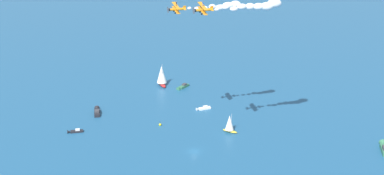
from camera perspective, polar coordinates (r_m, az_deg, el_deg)
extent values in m
plane|color=#1E517A|center=(190.57, 0.27, -7.41)|extent=(2000.00, 2000.00, 0.00)
cube|color=black|center=(225.57, -10.94, -2.90)|extent=(7.68, 6.23, 1.22)
cone|color=black|center=(229.84, -10.94, -2.44)|extent=(2.97, 3.10, 2.43)
cube|color=#38383D|center=(224.62, -10.95, -2.71)|extent=(3.29, 3.09, 0.91)
ellipsoid|color=gold|center=(205.80, 4.42, -5.05)|extent=(6.76, 3.62, 0.91)
cylinder|color=#B2B2B7|center=(203.80, 4.58, -4.02)|extent=(0.14, 0.14, 7.48)
cone|color=white|center=(204.26, 4.37, -4.07)|extent=(4.46, 4.46, 6.36)
cube|color=white|center=(226.75, 1.48, -2.41)|extent=(3.76, 5.88, 0.90)
cone|color=white|center=(225.51, 0.68, -2.54)|extent=(2.20, 2.00, 1.80)
cube|color=silver|center=(226.59, 1.58, -2.22)|extent=(2.07, 2.36, 0.67)
cube|color=black|center=(210.58, -13.20, -4.96)|extent=(4.14, 5.20, 0.82)
cone|color=black|center=(210.76, -14.05, -5.02)|extent=(2.09, 1.99, 1.64)
cube|color=silver|center=(210.26, -13.11, -4.78)|extent=(2.07, 2.22, 0.61)
ellipsoid|color=#B21E1E|center=(255.22, -3.48, 0.37)|extent=(9.58, 6.14, 1.30)
cylinder|color=#B2B2B7|center=(252.51, -3.46, 1.59)|extent=(0.14, 0.14, 10.71)
cone|color=white|center=(253.75, -3.53, 1.56)|extent=(6.75, 6.75, 9.11)
cone|color=#33704C|center=(208.57, 21.23, -6.09)|extent=(3.55, 3.41, 2.78)
cube|color=#33704C|center=(252.40, -0.95, 0.13)|extent=(3.24, 6.94, 1.07)
cone|color=#33704C|center=(249.38, -1.52, -0.14)|extent=(2.40, 2.05, 2.14)
cube|color=#38383D|center=(252.44, -0.88, 0.36)|extent=(2.08, 2.59, 0.80)
sphere|color=yellow|center=(211.34, -3.72, -4.31)|extent=(1.10, 1.10, 1.10)
cylinder|color=black|center=(210.89, -3.73, -4.05)|extent=(0.08, 0.08, 1.00)
cylinder|color=orange|center=(162.18, 1.32, 8.97)|extent=(3.78, 6.20, 1.05)
cylinder|color=black|center=(161.29, 0.34, 8.91)|extent=(1.32, 1.06, 1.18)
cylinder|color=#4C4C51|center=(161.16, 0.19, 8.90)|extent=(2.43, 1.24, 2.69)
cube|color=orange|center=(162.19, 1.22, 8.88)|extent=(6.94, 4.31, 1.46)
cube|color=orange|center=(161.58, 1.25, 9.41)|extent=(6.94, 4.31, 1.46)
cylinder|color=black|center=(159.70, 1.52, 8.80)|extent=(0.40, 0.27, 1.61)
cylinder|color=black|center=(161.10, 1.34, 9.02)|extent=(0.40, 0.27, 1.61)
cylinder|color=black|center=(162.67, 1.13, 9.26)|extent=(0.40, 0.27, 1.61)
cylinder|color=black|center=(164.08, 0.95, 9.48)|extent=(0.40, 0.27, 1.61)
cube|color=orange|center=(162.90, 2.30, 9.21)|extent=(0.78, 1.13, 1.20)
cube|color=orange|center=(163.11, 2.28, 9.03)|extent=(2.61, 1.90, 0.55)
cylinder|color=black|center=(161.53, 1.13, 8.51)|extent=(0.47, 0.64, 0.61)
cylinder|color=black|center=(163.10, 0.93, 8.75)|extent=(0.47, 0.64, 0.61)
cylinder|color=#262628|center=(161.41, 1.27, 9.56)|extent=(0.26, 0.18, 0.90)
cylinder|color=#1E4CB2|center=(161.32, 1.28, 9.54)|extent=(0.30, 0.24, 0.79)
cylinder|color=#1E4CB2|center=(161.50, 1.25, 9.57)|extent=(0.30, 0.24, 0.79)
cube|color=#1E4CB2|center=(161.17, 1.28, 9.77)|extent=(0.48, 0.37, 0.57)
sphere|color=#9E7051|center=(161.03, 1.29, 9.90)|extent=(0.21, 0.21, 0.21)
cylinder|color=#1E4CB2|center=(160.73, 1.34, 9.75)|extent=(0.57, 0.34, 0.20)
cylinder|color=#1E4CB2|center=(161.53, 1.23, 9.87)|extent=(0.57, 0.34, 0.20)
ellipsoid|color=silver|center=(163.95, 2.87, 9.00)|extent=(1.84, 2.02, 1.11)
ellipsoid|color=silver|center=(164.68, 3.89, 9.23)|extent=(2.65, 2.87, 1.62)
ellipsoid|color=silver|center=(165.88, 4.87, 9.05)|extent=(3.19, 3.47, 1.95)
ellipsoid|color=silver|center=(167.14, 5.80, 9.30)|extent=(3.83, 4.18, 2.34)
ellipsoid|color=silver|center=(168.51, 6.72, 9.30)|extent=(4.27, 4.45, 2.73)
ellipsoid|color=silver|center=(169.48, 7.70, 9.27)|extent=(4.65, 5.08, 2.82)
ellipsoid|color=silver|center=(170.62, 8.65, 9.28)|extent=(5.50, 6.03, 3.33)
ellipsoid|color=silver|center=(172.19, 9.50, 9.59)|extent=(5.96, 6.47, 3.65)
cylinder|color=orange|center=(179.14, -1.77, 9.05)|extent=(3.78, 6.20, 1.05)
cylinder|color=black|center=(178.39, -2.68, 8.98)|extent=(1.32, 1.06, 1.18)
cylinder|color=#4C4C51|center=(178.28, -2.81, 8.97)|extent=(2.43, 1.24, 2.69)
cube|color=orange|center=(179.16, -1.87, 8.96)|extent=(6.94, 4.31, 1.46)
cube|color=orange|center=(178.55, -1.85, 9.44)|extent=(6.94, 4.31, 1.46)
cylinder|color=black|center=(176.63, -1.64, 8.89)|extent=(0.40, 0.27, 1.61)
cylinder|color=black|center=(178.06, -1.78, 9.09)|extent=(0.40, 0.27, 1.61)
cylinder|color=black|center=(179.65, -1.94, 9.31)|extent=(0.40, 0.27, 1.61)
cylinder|color=black|center=(181.09, -2.08, 9.50)|extent=(0.40, 0.27, 1.61)
cube|color=orange|center=(179.71, -0.88, 9.27)|extent=(0.78, 1.13, 1.20)
cube|color=orange|center=(179.92, -0.89, 9.11)|extent=(2.61, 1.90, 0.55)
cylinder|color=black|center=(178.52, -1.96, 8.62)|extent=(0.47, 0.64, 0.61)
cylinder|color=black|center=(180.11, -2.11, 8.84)|extent=(0.47, 0.64, 0.61)
cylinder|color=#262628|center=(178.38, -1.84, 9.58)|extent=(0.26, 0.18, 0.90)
cylinder|color=black|center=(178.29, -1.83, 9.56)|extent=(0.30, 0.24, 0.79)
cylinder|color=black|center=(178.47, -1.85, 9.59)|extent=(0.30, 0.24, 0.79)
cube|color=black|center=(178.14, -1.83, 9.77)|extent=(0.48, 0.37, 0.57)
sphere|color=brown|center=(178.00, -1.83, 9.88)|extent=(0.21, 0.21, 0.21)
cylinder|color=black|center=(177.68, -1.79, 9.75)|extent=(0.57, 0.34, 0.20)
cylinder|color=black|center=(178.50, -1.87, 9.86)|extent=(0.57, 0.34, 0.20)
ellipsoid|color=silver|center=(180.24, -0.30, 9.16)|extent=(1.97, 2.02, 1.28)
ellipsoid|color=silver|center=(181.31, 0.60, 9.16)|extent=(2.33, 2.64, 1.36)
ellipsoid|color=silver|center=(182.19, 1.51, 9.19)|extent=(2.73, 2.87, 1.74)
ellipsoid|color=silver|center=(183.49, 2.36, 9.32)|extent=(3.49, 3.60, 2.25)
ellipsoid|color=silver|center=(184.12, 3.30, 9.25)|extent=(4.21, 4.73, 2.47)
ellipsoid|color=silver|center=(185.00, 4.19, 9.46)|extent=(4.97, 5.51, 2.96)
ellipsoid|color=silver|center=(186.18, 5.05, 9.56)|extent=(5.10, 5.39, 3.22)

